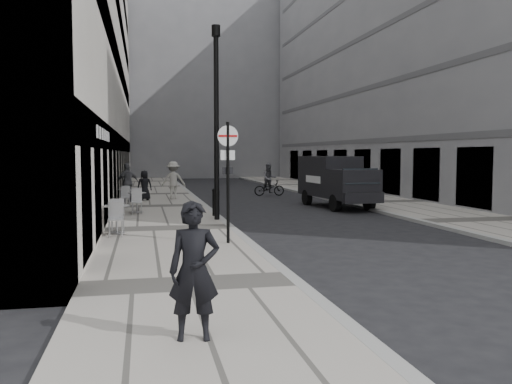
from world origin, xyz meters
TOP-DOWN VIEW (x-y plane):
  - ground at (0.00, 0.00)m, footprint 120.00×120.00m
  - sidewalk at (-2.00, 18.00)m, footprint 4.00×60.00m
  - far_sidewalk at (9.00, 18.00)m, footprint 4.00×60.00m
  - building_left at (-6.00, 24.50)m, footprint 4.00×45.00m
  - building_right at (14.00, 24.50)m, footprint 6.00×45.00m
  - building_far at (1.50, 56.00)m, footprint 24.00×16.00m
  - walking_man at (-2.19, -0.34)m, footprint 0.69×0.49m
  - sign_post at (-0.60, 7.03)m, footprint 0.55×0.10m
  - lamppost at (-0.20, 12.25)m, footprint 0.31×0.31m
  - bollard_near at (-0.15, 13.43)m, footprint 0.13×0.13m
  - bollard_far at (-0.15, 12.40)m, footprint 0.13×0.13m
  - panel_van at (5.98, 16.79)m, footprint 2.33×5.22m
  - cyclist at (4.56, 24.21)m, footprint 1.81×0.69m
  - pedestrian_a at (-3.55, 20.22)m, footprint 1.22×0.86m
  - pedestrian_b at (-1.24, 21.71)m, footprint 1.30×0.78m
  - pedestrian_c at (-2.74, 21.10)m, footprint 0.81×0.59m
  - cafe_table_near at (-3.07, 15.26)m, footprint 0.74×1.68m
  - cafe_table_mid at (-3.60, 9.44)m, footprint 0.77×1.74m
  - cafe_table_far at (-3.60, 18.00)m, footprint 0.70×1.58m

SIDE VIEW (x-z plane):
  - ground at x=0.00m, z-range 0.00..0.00m
  - sidewalk at x=-2.00m, z-range 0.00..0.12m
  - far_sidewalk at x=9.00m, z-range 0.00..0.12m
  - cafe_table_far at x=-3.60m, z-range 0.13..1.03m
  - cafe_table_near at x=-3.07m, z-range 0.13..1.08m
  - bollard_near at x=-0.15m, z-range 0.12..1.10m
  - cafe_table_mid at x=-3.60m, z-range 0.13..1.12m
  - bollard_far at x=-0.15m, z-range 0.12..1.13m
  - cyclist at x=4.56m, z-range -0.21..1.73m
  - pedestrian_c at x=-2.74m, z-range 0.12..1.66m
  - walking_man at x=-2.19m, z-range 0.12..1.90m
  - pedestrian_a at x=-3.55m, z-range 0.12..2.04m
  - pedestrian_b at x=-1.24m, z-range 0.12..2.10m
  - panel_van at x=5.98m, z-range 0.15..2.54m
  - sign_post at x=-0.60m, z-range 0.58..3.80m
  - lamppost at x=-0.20m, z-range 0.51..7.44m
  - building_left at x=-6.00m, z-range 0.00..18.00m
  - building_right at x=14.00m, z-range 0.00..20.00m
  - building_far at x=1.50m, z-range 0.00..22.00m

